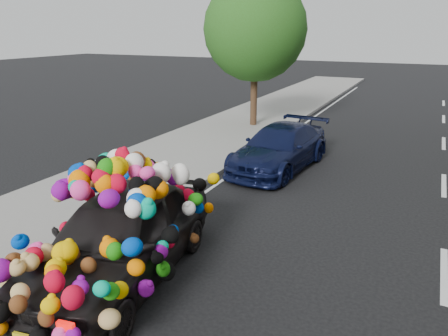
# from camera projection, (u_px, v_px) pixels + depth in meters

# --- Properties ---
(ground) EXTENTS (100.00, 100.00, 0.00)m
(ground) POSITION_uv_depth(u_px,v_px,m) (252.00, 234.00, 9.04)
(ground) COLOR black
(ground) RESTS_ON ground
(sidewalk) EXTENTS (4.00, 60.00, 0.12)m
(sidewalk) POSITION_uv_depth(u_px,v_px,m) (91.00, 198.00, 10.79)
(sidewalk) COLOR gray
(sidewalk) RESTS_ON ground
(kerb) EXTENTS (0.15, 60.00, 0.13)m
(kerb) POSITION_uv_depth(u_px,v_px,m) (157.00, 212.00, 9.99)
(kerb) COLOR gray
(kerb) RESTS_ON ground
(lane_markings) EXTENTS (6.00, 50.00, 0.01)m
(lane_markings) POSITION_uv_depth(u_px,v_px,m) (444.00, 274.00, 7.56)
(lane_markings) COLOR silver
(lane_markings) RESTS_ON ground
(tree_near_sidewalk) EXTENTS (4.20, 4.20, 6.13)m
(tree_near_sidewalk) POSITION_uv_depth(u_px,v_px,m) (255.00, 29.00, 17.53)
(tree_near_sidewalk) COLOR #332114
(tree_near_sidewalk) RESTS_ON ground
(plush_art_car) EXTENTS (2.80, 4.94, 2.18)m
(plush_art_car) POSITION_uv_depth(u_px,v_px,m) (119.00, 217.00, 7.16)
(plush_art_car) COLOR black
(plush_art_car) RESTS_ON ground
(navy_sedan) EXTENTS (2.26, 4.61, 1.29)m
(navy_sedan) POSITION_uv_depth(u_px,v_px,m) (280.00, 148.00, 13.10)
(navy_sedan) COLOR #0B1133
(navy_sedan) RESTS_ON ground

